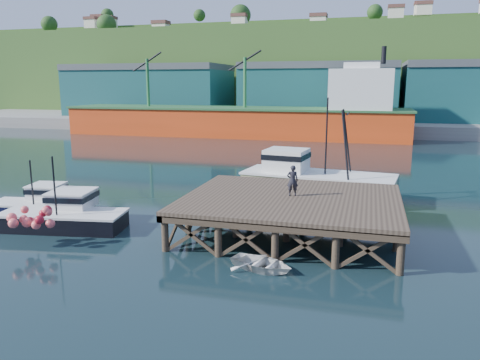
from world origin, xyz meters
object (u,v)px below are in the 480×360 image
(dockworker, at_px, (292,180))
(dinghy, at_px, (262,263))
(boat_black, at_px, (65,214))
(trawler, at_px, (315,178))
(boat_navy, at_px, (41,204))

(dockworker, bearing_deg, dinghy, 72.25)
(dinghy, distance_m, dockworker, 6.67)
(boat_black, bearing_deg, dinghy, -23.01)
(trawler, bearing_deg, boat_navy, -142.38)
(boat_black, height_order, dockworker, boat_black)
(dinghy, bearing_deg, boat_navy, 90.24)
(boat_black, xyz_separation_m, dinghy, (12.66, -3.18, -0.50))
(boat_black, distance_m, trawler, 17.54)
(trawler, bearing_deg, dinghy, -85.38)
(trawler, xyz_separation_m, dockworker, (-0.34, -8.41, 1.48))
(boat_navy, height_order, dockworker, dockworker)
(boat_navy, distance_m, dinghy, 16.50)
(dinghy, bearing_deg, dockworker, 14.12)
(boat_black, bearing_deg, boat_navy, 141.32)
(boat_navy, relative_size, trawler, 0.55)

